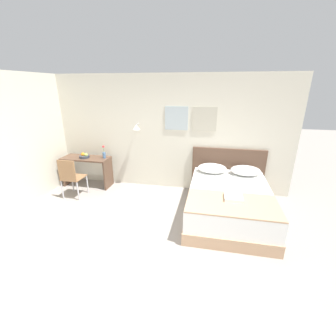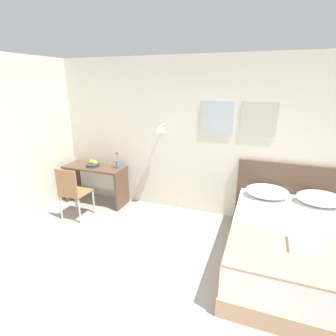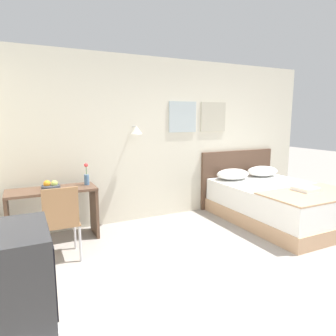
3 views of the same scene
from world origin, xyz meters
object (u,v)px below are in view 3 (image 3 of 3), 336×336
Objects in this scene: pillow_left at (233,174)px; desk_chair at (60,218)px; bed at (279,204)px; desk at (53,205)px; pillow_right at (262,171)px; flower_vase at (87,177)px; folded_towel_near_foot at (305,189)px; headboard at (237,178)px; throw_blanket at (313,194)px; fruit_bowl at (51,186)px; television at (3,278)px.

pillow_left is 0.68× the size of desk_chair.
bed is 3.37× the size of pillow_left.
desk is (-3.05, 0.01, -0.17)m from pillow_left.
pillow_right is 1.97× the size of flower_vase.
bed is at bearing -13.06° from desk.
headboard is at bearing 90.96° from folded_towel_near_foot.
throw_blanket is 3.68m from desk.
fruit_bowl is (-3.41, -0.32, 0.25)m from headboard.
bed is 6.87× the size of folded_towel_near_foot.
fruit_bowl is (-0.01, -0.03, 0.27)m from desk.
bed is 1.81× the size of desk.
headboard reaches higher than pillow_right.
folded_towel_near_foot is 3.65m from fruit_bowl.
flower_vase is at bearing 164.17° from bed.
headboard is 1.69m from throw_blanket.
throw_blanket is at bearing -11.68° from desk_chair.
throw_blanket is at bearing -22.33° from desk.
pillow_right reaches higher than desk.
flower_vase is at bearing 4.76° from desk.
desk_chair is at bearing 76.02° from television.
television reaches higher than throw_blanket.
desk is at bearing -175.24° from flower_vase.
fruit_bowl reaches higher than pillow_right.
desk_chair is (-3.03, -0.68, -0.15)m from pillow_left.
desk_chair is at bearing -121.84° from flower_vase.
pillow_left reaches higher than desk.
headboard is 3.41m from desk.
television is (-0.44, -2.59, 0.11)m from fruit_bowl.
pillow_right is at bearing -0.95° from flower_vase.
pillow_right is at bearing 75.27° from folded_towel_near_foot.
headboard is at bearing 4.84° from desk.
pillow_right is 2.58× the size of fruit_bowl.
desk is (-3.43, 1.25, -0.13)m from folded_towel_near_foot.
pillow_right is at bearing -0.22° from desk.
pillow_left is 3.05m from desk.
bed is 4.22× the size of television.
desk is (-3.40, -0.29, -0.02)m from headboard.
television reaches higher than pillow_right.
television reaches higher than pillow_left.
pillow_left is 4.37m from television.
television is (-3.88, -1.37, 0.25)m from folded_towel_near_foot.
pillow_right is (0.35, 0.77, 0.39)m from bed.
bed is at bearing -65.63° from pillow_left.
desk is at bearing 159.95° from folded_towel_near_foot.
desk_chair is (-3.38, 0.09, 0.24)m from bed.
desk_chair reaches higher than pillow_right.
television is (-0.94, -2.66, 0.04)m from flower_vase.
headboard reaches higher than desk.
bed is 1.43× the size of throw_blanket.
pillow_right is 0.54× the size of desk.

